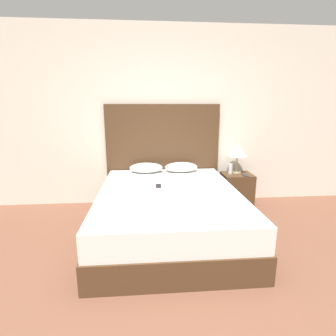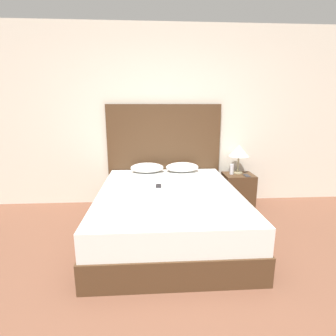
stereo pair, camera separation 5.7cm
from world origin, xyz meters
TOP-DOWN VIEW (x-y plane):
  - ground_plane at (0.00, 0.00)m, footprint 16.00×16.00m
  - wall_back at (0.00, 2.62)m, footprint 10.00×0.06m
  - bed at (0.01, 1.46)m, footprint 1.67×2.13m
  - headboard at (0.01, 2.55)m, footprint 1.75×0.05m
  - pillow_left at (-0.25, 2.33)m, footprint 0.49×0.28m
  - pillow_right at (0.28, 2.33)m, footprint 0.49×0.28m
  - phone_on_bed at (-0.10, 1.64)m, footprint 0.07×0.15m
  - nightstand at (1.15, 2.31)m, footprint 0.45×0.38m
  - table_lamp at (1.16, 2.38)m, footprint 0.31×0.31m
  - phone_on_nightstand at (1.24, 2.21)m, footprint 0.07×0.15m
  - toiletry_bottle at (1.04, 2.32)m, footprint 0.06×0.06m

SIDE VIEW (x-z plane):
  - ground_plane at x=0.00m, z-range 0.00..0.00m
  - nightstand at x=1.15m, z-range 0.00..0.51m
  - bed at x=0.01m, z-range 0.00..0.55m
  - phone_on_nightstand at x=1.24m, z-range 0.51..0.52m
  - phone_on_bed at x=-0.10m, z-range 0.55..0.56m
  - toiletry_bottle at x=1.04m, z-range 0.51..0.67m
  - pillow_left at x=-0.25m, z-range 0.55..0.70m
  - pillow_right at x=0.28m, z-range 0.55..0.70m
  - headboard at x=0.01m, z-range 0.00..1.56m
  - table_lamp at x=1.16m, z-range 0.63..1.07m
  - wall_back at x=0.00m, z-range 0.00..2.70m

